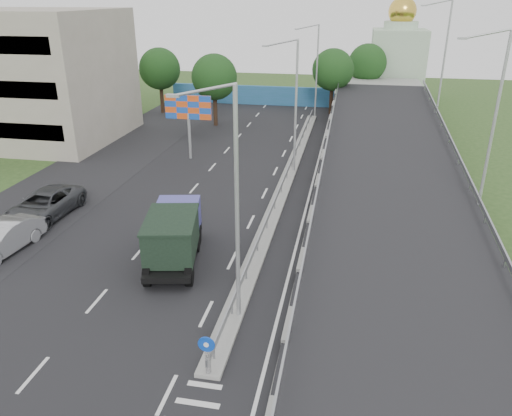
% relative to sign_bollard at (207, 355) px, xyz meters
% --- Properties ---
extents(road_surface, '(26.00, 90.00, 0.04)m').
position_rel_sign_bollard_xyz_m(road_surface, '(-3.00, 17.83, -1.03)').
color(road_surface, black).
rests_on(road_surface, ground).
extents(parking_strip, '(8.00, 90.00, 0.05)m').
position_rel_sign_bollard_xyz_m(parking_strip, '(-16.00, 17.83, -1.03)').
color(parking_strip, black).
rests_on(parking_strip, ground).
extents(median, '(1.00, 44.00, 0.20)m').
position_rel_sign_bollard_xyz_m(median, '(0.00, 21.83, -0.93)').
color(median, gray).
rests_on(median, ground).
extents(overpass_ramp, '(10.00, 50.00, 3.50)m').
position_rel_sign_bollard_xyz_m(overpass_ramp, '(7.50, 21.83, 0.72)').
color(overpass_ramp, gray).
rests_on(overpass_ramp, ground).
extents(median_guardrail, '(0.09, 44.00, 0.71)m').
position_rel_sign_bollard_xyz_m(median_guardrail, '(0.00, 21.83, -0.28)').
color(median_guardrail, gray).
rests_on(median_guardrail, median).
extents(sign_bollard, '(0.64, 0.23, 1.67)m').
position_rel_sign_bollard_xyz_m(sign_bollard, '(0.00, 0.00, 0.00)').
color(sign_bollard, black).
rests_on(sign_bollard, median).
extents(lamp_post_near, '(2.74, 0.18, 10.08)m').
position_rel_sign_bollard_xyz_m(lamp_post_near, '(0.11, 3.83, 4.77)').
color(lamp_post_near, '#B2B5B7').
rests_on(lamp_post_near, median).
extents(lamp_post_mid, '(2.74, 0.18, 10.08)m').
position_rel_sign_bollard_xyz_m(lamp_post_mid, '(0.11, 23.83, 4.77)').
color(lamp_post_mid, '#B2B5B7').
rests_on(lamp_post_mid, median).
extents(lamp_post_far, '(2.74, 0.18, 10.08)m').
position_rel_sign_bollard_xyz_m(lamp_post_far, '(0.11, 43.83, 4.77)').
color(lamp_post_far, '#B2B5B7').
rests_on(lamp_post_far, median).
extents(blue_wall, '(30.00, 0.50, 2.40)m').
position_rel_sign_bollard_xyz_m(blue_wall, '(-4.00, 49.83, 0.17)').
color(blue_wall, '#236283').
rests_on(blue_wall, ground).
extents(church, '(7.00, 7.00, 13.80)m').
position_rel_sign_bollard_xyz_m(church, '(10.00, 57.83, 4.28)').
color(church, '#B2CCAD').
rests_on(church, ground).
extents(billboard, '(4.00, 0.24, 5.50)m').
position_rel_sign_bollard_xyz_m(billboard, '(-9.00, 25.83, 3.15)').
color(billboard, '#B2B5B7').
rests_on(billboard, ground).
extents(tree_left_mid, '(4.80, 4.80, 7.60)m').
position_rel_sign_bollard_xyz_m(tree_left_mid, '(-10.00, 37.83, 4.14)').
color(tree_left_mid, black).
rests_on(tree_left_mid, ground).
extents(tree_median_far, '(4.80, 4.80, 7.60)m').
position_rel_sign_bollard_xyz_m(tree_median_far, '(2.00, 45.83, 4.14)').
color(tree_median_far, black).
rests_on(tree_median_far, ground).
extents(tree_left_far, '(4.80, 4.80, 7.60)m').
position_rel_sign_bollard_xyz_m(tree_left_far, '(-18.00, 42.83, 4.14)').
color(tree_left_far, black).
rests_on(tree_left_far, ground).
extents(tree_ramp_far, '(4.80, 4.80, 7.60)m').
position_rel_sign_bollard_xyz_m(tree_ramp_far, '(6.00, 52.83, 4.14)').
color(tree_ramp_far, black).
rests_on(tree_ramp_far, ground).
extents(dump_truck, '(3.62, 6.81, 2.85)m').
position_rel_sign_bollard_xyz_m(dump_truck, '(-4.21, 8.31, 0.54)').
color(dump_truck, black).
rests_on(dump_truck, ground).
extents(parked_car_b, '(2.31, 5.33, 1.71)m').
position_rel_sign_bollard_xyz_m(parked_car_b, '(-13.83, 7.32, -0.18)').
color(parked_car_b, '#AAABAF').
rests_on(parked_car_b, ground).
extents(parked_car_c, '(3.04, 6.20, 1.69)m').
position_rel_sign_bollard_xyz_m(parked_car_c, '(-14.30, 12.11, -0.19)').
color(parked_car_c, '#383A3E').
rests_on(parked_car_c, ground).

